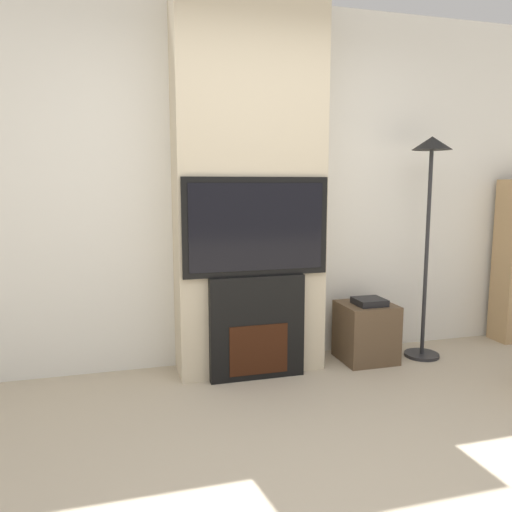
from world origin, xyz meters
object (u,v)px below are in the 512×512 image
at_px(fireplace, 256,327).
at_px(television, 256,227).
at_px(floor_lamp, 430,190).
at_px(media_stand, 366,331).

bearing_deg(fireplace, television, -90.00).
bearing_deg(television, fireplace, 90.00).
xyz_separation_m(fireplace, floor_lamp, (1.40, 0.05, 0.96)).
relative_size(television, floor_lamp, 0.60).
height_order(floor_lamp, media_stand, floor_lamp).
height_order(fireplace, television, television).
xyz_separation_m(fireplace, media_stand, (0.92, 0.09, -0.13)).
bearing_deg(floor_lamp, media_stand, 174.30).
bearing_deg(media_stand, floor_lamp, -5.70).
relative_size(floor_lamp, media_stand, 3.43).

